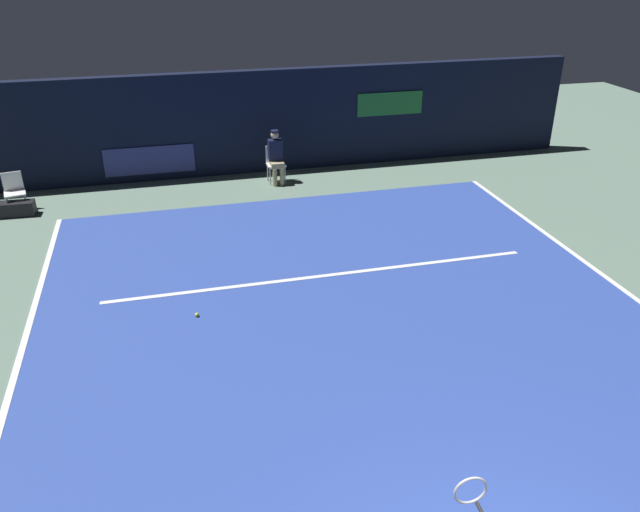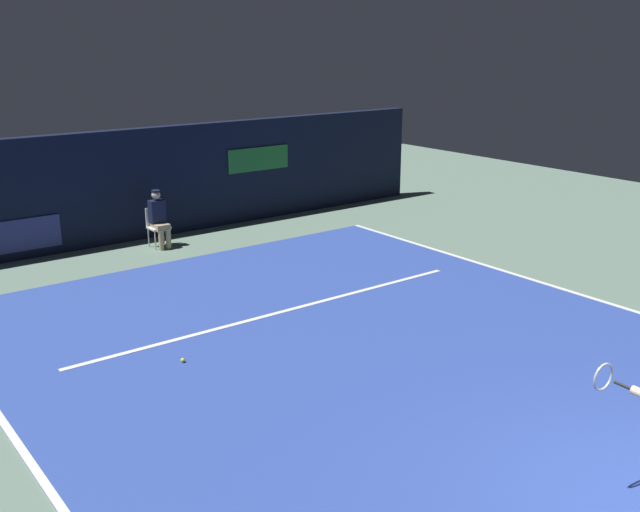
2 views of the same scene
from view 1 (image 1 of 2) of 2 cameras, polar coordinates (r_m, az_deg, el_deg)
name	(u,v)px [view 1 (image 1 of 2)]	position (r m, az deg, el deg)	size (l,w,h in m)	color
ground_plane	(358,340)	(9.74, 3.49, -7.62)	(32.13, 32.13, 0.00)	slate
court_surface	(358,340)	(9.74, 3.49, -7.59)	(9.98, 12.04, 0.01)	#2D479E
line_sideline_left	(636,299)	(12.01, 26.63, -3.48)	(0.10, 12.04, 0.01)	white
line_sideline_right	(10,391)	(9.69, -26.19, -10.86)	(0.10, 12.04, 0.01)	white
line_service	(324,276)	(11.46, 0.34, -1.80)	(7.79, 0.10, 0.01)	white
back_wall	(264,122)	(16.61, -5.12, 12.00)	(16.79, 0.33, 2.60)	black
line_judge_on_chair	(276,156)	(15.82, -4.01, 8.98)	(0.45, 0.54, 1.32)	white
courtside_chair_near	(14,190)	(15.64, -25.90, 5.39)	(0.51, 0.49, 0.88)	white
tennis_ball	(197,315)	(10.45, -11.06, -5.22)	(0.07, 0.07, 0.07)	#CCE033
equipment_bag	(15,209)	(15.50, -25.85, 3.85)	(0.84, 0.32, 0.32)	black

